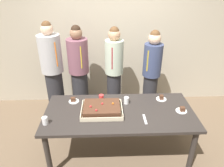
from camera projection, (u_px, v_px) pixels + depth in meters
The scene contains 15 objects.
ground_plane at pixel (119, 151), 3.17m from camera, with size 12.00×12.00×0.00m, color brown.
interior_back_panel at pixel (114, 28), 3.89m from camera, with size 8.00×0.12×3.00m, color #B2A893.
party_table at pixel (119, 116), 2.86m from camera, with size 2.02×0.91×0.74m.
sheet_cake at pixel (102, 109), 2.80m from camera, with size 0.55×0.44×0.12m.
plated_slice_near_left at pixel (74, 100), 3.03m from camera, with size 0.15×0.15×0.07m.
plated_slice_near_right at pixel (182, 110), 2.82m from camera, with size 0.15×0.15×0.07m.
plated_slice_far_left at pixel (161, 98), 3.09m from camera, with size 0.15×0.15×0.07m.
drink_cup_nearest at pixel (101, 98), 3.04m from camera, with size 0.07×0.07×0.10m, color red.
drink_cup_middle at pixel (45, 121), 2.56m from camera, with size 0.07×0.07×0.10m, color white.
drink_cup_far_end at pixel (126, 100), 2.98m from camera, with size 0.07×0.07×0.10m, color white.
cake_server_utensil at pixel (145, 119), 2.66m from camera, with size 0.03×0.20×0.01m, color silver.
person_serving_front at pixel (114, 71), 3.68m from camera, with size 0.32×0.32×1.66m.
person_green_shirt_behind at pixel (151, 73), 3.66m from camera, with size 0.32×0.32×1.61m.
person_striped_tie_right at pixel (79, 72), 3.67m from camera, with size 0.36×0.36×1.68m.
person_left_edge_reaching at pixel (53, 72), 3.57m from camera, with size 0.37×0.37×1.76m.
Camera 1 is at (-0.19, -2.33, 2.38)m, focal length 33.33 mm.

